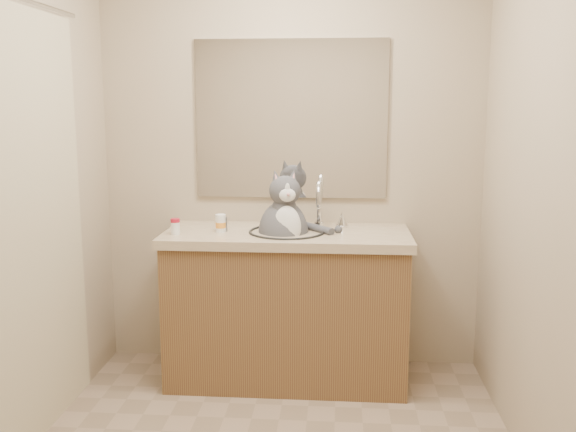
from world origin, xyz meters
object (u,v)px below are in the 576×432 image
Objects in this scene: cat at (284,228)px; pill_bottle_redcap at (175,226)px; pill_bottle_orange at (221,224)px; grey_canister at (223,224)px.

pill_bottle_redcap is at bearing 175.04° from cat.
pill_bottle_orange is 1.23× the size of grey_canister.
pill_bottle_redcap is (-0.58, -0.11, 0.02)m from cat.
cat is at bearing 11.09° from pill_bottle_redcap.
cat reaches higher than pill_bottle_redcap.
grey_canister is at bearing 23.97° from pill_bottle_redcap.
pill_bottle_redcap is 0.26m from grey_canister.
pill_bottle_redcap reaches higher than grey_canister.
pill_bottle_redcap is at bearing -156.03° from grey_canister.
pill_bottle_orange reaches higher than pill_bottle_redcap.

